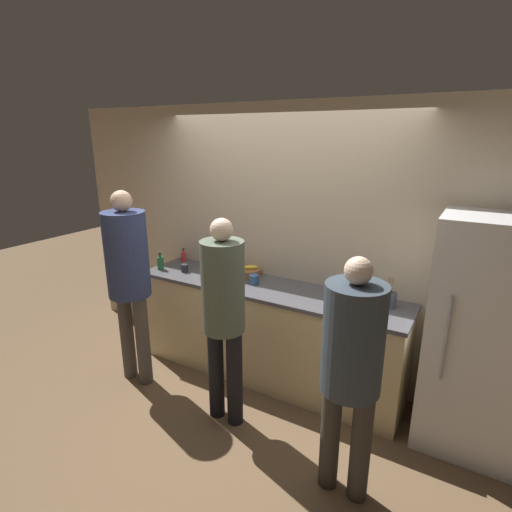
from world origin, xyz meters
TOP-DOWN VIEW (x-y plane):
  - ground_plane at (0.00, 0.00)m, footprint 14.00×14.00m
  - wall_back at (0.00, 0.66)m, footprint 5.20×0.06m
  - counter at (0.00, 0.36)m, footprint 2.63×0.64m
  - refrigerator at (1.79, 0.34)m, footprint 0.76×0.63m
  - person_left at (-1.06, -0.34)m, footprint 0.38×0.38m
  - person_center at (0.01, -0.38)m, footprint 0.34×0.34m
  - person_right at (1.09, -0.58)m, footprint 0.37×0.37m
  - fruit_bowl at (-0.32, 0.52)m, footprint 0.27×0.27m
  - utensil_crock at (1.09, 0.45)m, footprint 0.12×0.12m
  - bottle_green at (-1.20, 0.22)m, footprint 0.07×0.07m
  - bottle_red at (-1.18, 0.55)m, footprint 0.05×0.05m
  - cup_blue at (-0.14, 0.34)m, footprint 0.09×0.09m
  - cup_black at (-0.93, 0.28)m, footprint 0.07×0.07m

SIDE VIEW (x-z plane):
  - ground_plane at x=0.00m, z-range 0.00..0.00m
  - counter at x=0.00m, z-range 0.00..0.95m
  - refrigerator at x=1.79m, z-range 0.00..1.79m
  - fruit_bowl at x=-0.32m, z-range 0.93..1.04m
  - cup_black at x=-0.93m, z-range 0.95..1.03m
  - cup_blue at x=-0.14m, z-range 0.95..1.04m
  - person_right at x=1.09m, z-range 0.17..1.82m
  - bottle_red at x=-1.18m, z-range 0.93..1.08m
  - utensil_crock at x=1.09m, z-range 0.89..1.14m
  - person_center at x=0.01m, z-range 0.16..1.89m
  - bottle_green at x=-1.20m, z-range 0.93..1.12m
  - person_left at x=-1.06m, z-range 0.21..2.06m
  - wall_back at x=0.00m, z-range 0.00..2.60m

